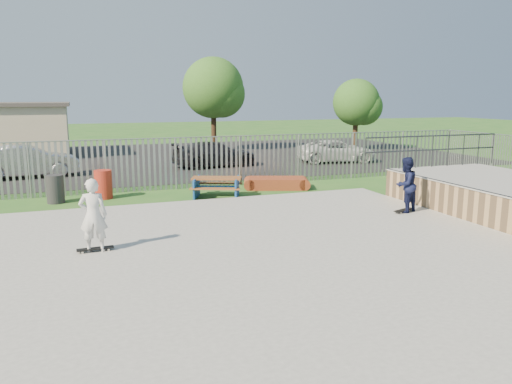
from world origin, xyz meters
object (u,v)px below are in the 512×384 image
object	(u,v)px
car_silver	(27,161)
car_white	(337,151)
funbox	(277,183)
tree_mid	(213,88)
car_dark	(215,154)
skater_white	(93,215)
tree_right	(356,103)
skater_navy	(405,185)
picnic_table	(217,187)
trash_bin_grey	(55,189)
trash_bin_red	(103,184)

from	to	relation	value
car_silver	car_white	bearing A→B (deg)	-97.45
funbox	tree_mid	world-z (taller)	tree_mid
car_white	tree_mid	bearing A→B (deg)	41.04
car_silver	tree_mid	size ratio (longest dim) A/B	0.72
car_dark	skater_white	xyz separation A→B (m)	(-6.41, -13.25, 0.32)
tree_mid	tree_right	world-z (taller)	tree_mid
funbox	car_silver	bearing A→B (deg)	165.94
tree_mid	skater_navy	bearing A→B (deg)	-88.43
picnic_table	tree_right	world-z (taller)	tree_right
trash_bin_grey	tree_right	size ratio (longest dim) A/B	0.20
car_dark	tree_mid	size ratio (longest dim) A/B	0.72
picnic_table	tree_mid	world-z (taller)	tree_mid
funbox	trash_bin_red	distance (m)	6.50
car_white	skater_navy	world-z (taller)	skater_navy
trash_bin_grey	car_silver	bearing A→B (deg)	102.16
car_silver	car_dark	size ratio (longest dim) A/B	0.99
trash_bin_grey	car_dark	distance (m)	9.97
trash_bin_grey	skater_navy	world-z (taller)	skater_navy
car_dark	skater_white	size ratio (longest dim) A/B	2.65
trash_bin_grey	skater_navy	xyz separation A→B (m)	(9.89, -5.70, 0.50)
tree_mid	tree_right	size ratio (longest dim) A/B	1.29
car_white	tree_right	world-z (taller)	tree_right
car_white	trash_bin_grey	bearing A→B (deg)	123.06
picnic_table	trash_bin_grey	size ratio (longest dim) A/B	2.24
tree_right	car_dark	bearing A→B (deg)	-157.93
car_white	skater_navy	distance (m)	12.59
skater_navy	car_dark	bearing A→B (deg)	-99.72
funbox	car_silver	size ratio (longest dim) A/B	0.54
car_dark	tree_mid	xyz separation A→B (m)	(1.93, 7.35, 3.43)
skater_navy	funbox	bearing A→B (deg)	-93.13
picnic_table	tree_right	xyz separation A→B (m)	(12.84, 12.02, 2.78)
car_white	tree_right	distance (m)	6.85
trash_bin_red	funbox	bearing A→B (deg)	-2.40
trash_bin_red	car_dark	distance (m)	8.70
trash_bin_red	car_white	xyz separation A→B (m)	(12.58, 5.93, 0.11)
trash_bin_grey	car_dark	size ratio (longest dim) A/B	0.22
tree_right	skater_navy	size ratio (longest dim) A/B	2.83
trash_bin_red	tree_mid	world-z (taller)	tree_mid
picnic_table	skater_navy	distance (m)	6.56
funbox	car_white	bearing A→B (deg)	64.73
trash_bin_grey	car_white	world-z (taller)	car_white
trash_bin_red	tree_mid	bearing A→B (deg)	60.59
trash_bin_red	skater_navy	xyz separation A→B (m)	(8.32, -5.92, 0.47)
picnic_table	funbox	distance (m)	2.84
trash_bin_red	car_dark	bearing A→B (deg)	47.80
picnic_table	skater_white	bearing A→B (deg)	-105.91
car_silver	car_white	distance (m)	15.48
tree_right	skater_navy	bearing A→B (deg)	-116.45
car_dark	car_white	world-z (taller)	car_dark
trash_bin_grey	skater_navy	bearing A→B (deg)	-29.95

